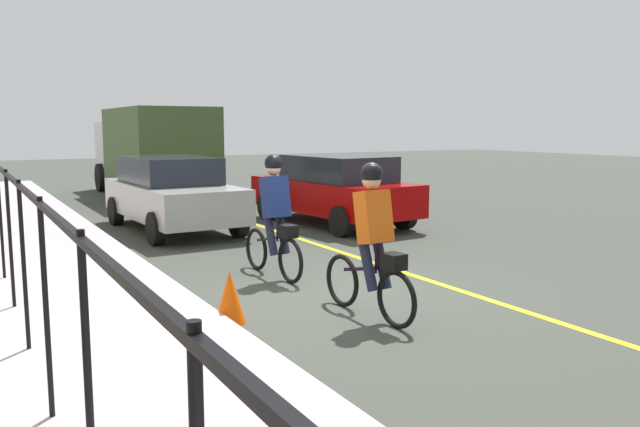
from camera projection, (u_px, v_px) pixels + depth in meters
The scene contains 10 objects.
ground_plane at pixel (338, 296), 8.48m from camera, with size 80.00×80.00×0.00m, color #3A4038.
lane_line_centre at pixel (432, 281), 9.26m from camera, with size 36.00×0.12×0.01m, color yellow.
sidewalk at pixel (64, 331), 6.80m from camera, with size 40.00×3.20×0.15m, color #B0A1A9.
iron_fence at pixel (8, 207), 7.29m from camera, with size 19.71×0.04×1.60m.
cyclist_lead at pixel (372, 242), 7.37m from camera, with size 1.71×0.38×1.83m.
cyclist_follow at pixel (275, 217), 9.41m from camera, with size 1.71×0.38×1.83m.
patrol_sedan at pixel (334, 189), 14.56m from camera, with size 4.54×2.24×1.58m.
parked_sedan_rear at pixel (172, 192), 13.74m from camera, with size 4.46×2.04×1.58m.
box_truck_background at pixel (152, 148), 20.32m from camera, with size 6.71×2.54×2.78m.
traffic_cone_near at pixel (230, 297), 7.27m from camera, with size 0.36×0.36×0.61m, color #F04E05.
Camera 1 is at (-7.05, 4.29, 2.23)m, focal length 35.93 mm.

